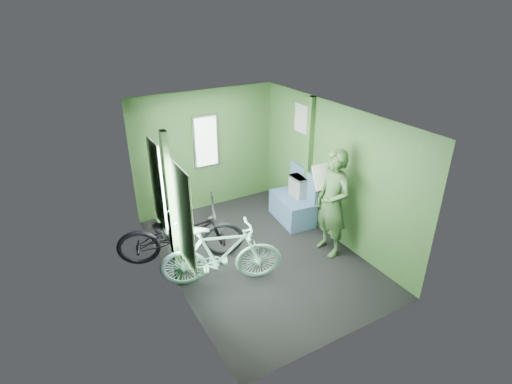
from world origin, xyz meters
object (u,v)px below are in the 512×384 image
bicycle_black (183,261)px  passenger (333,203)px  bicycle_mint (223,284)px  waste_box (299,198)px  bench_seat (293,205)px

bicycle_black → passenger: (2.18, -0.90, 0.88)m
bicycle_mint → waste_box: 2.38m
bicycle_black → passenger: 2.52m
bench_seat → waste_box: bearing=5.3°
bicycle_black → bench_seat: (2.27, 0.25, 0.29)m
bicycle_mint → passenger: passenger is taller
passenger → bench_seat: (0.09, 1.15, -0.59)m
waste_box → bench_seat: 0.18m
bicycle_black → bicycle_mint: (0.30, -0.82, 0.00)m
passenger → waste_box: size_ratio=2.06×
bicycle_black → bench_seat: size_ratio=1.96×
bicycle_black → bench_seat: bearing=-65.2°
bicycle_black → passenger: bearing=-93.9°
bicycle_black → waste_box: 2.43m
bicycle_mint → waste_box: (2.08, 1.07, 0.43)m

